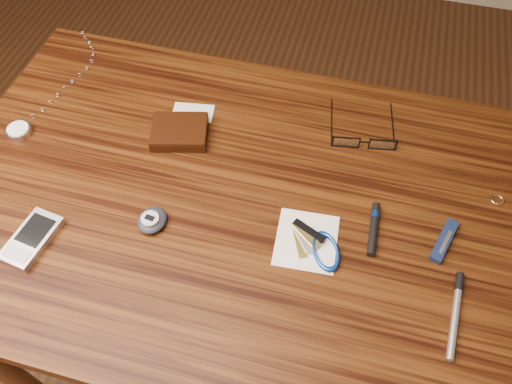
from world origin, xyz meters
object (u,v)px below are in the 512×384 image
pocket_knife (444,241)px  silver_pen (456,308)px  pda_phone (32,239)px  pedometer (152,220)px  desk (223,226)px  wallet_and_card (180,131)px  eyeglasses (364,141)px  pocket_watch (22,127)px  notepad_keys (316,245)px

pocket_knife → silver_pen: size_ratio=0.62×
pda_phone → pedometer: 0.20m
pedometer → silver_pen: 0.50m
desk → wallet_and_card: 0.20m
pocket_knife → pda_phone: bearing=-165.3°
eyeglasses → pocket_watch: (-0.64, -0.13, -0.01)m
pocket_watch → notepad_keys: size_ratio=2.63×
pocket_knife → silver_pen: bearing=-78.6°
pocket_knife → silver_pen: 0.12m
desk → pda_phone: 0.33m
desk → pocket_knife: (0.38, 0.00, 0.11)m
wallet_and_card → silver_pen: 0.57m
pocket_watch → notepad_keys: pocket_watch is taller
eyeglasses → pocket_watch: eyeglasses is taller
notepad_keys → pocket_knife: 0.21m
pedometer → wallet_and_card: bearing=96.5°
pedometer → eyeglasses: bearing=39.7°
desk → eyeglasses: (0.23, 0.18, 0.11)m
eyeglasses → pocket_knife: (0.16, -0.18, -0.01)m
eyeglasses → pocket_watch: bearing=-168.7°
pedometer → notepad_keys: (0.27, 0.03, -0.01)m
pda_phone → notepad_keys: (0.45, 0.11, -0.00)m
wallet_and_card → pda_phone: (-0.15, -0.28, -0.00)m
pda_phone → pedometer: pedometer is taller
eyeglasses → pocket_watch: 0.65m
wallet_and_card → pocket_watch: wallet_and_card is taller
pda_phone → pedometer: size_ratio=1.84×
pocket_watch → pedometer: (0.32, -0.14, 0.00)m
notepad_keys → eyeglasses: bearing=79.5°
notepad_keys → pocket_knife: pocket_knife is taller
eyeglasses → notepad_keys: bearing=-100.5°
pocket_watch → pocket_knife: pocket_watch is taller
notepad_keys → silver_pen: (0.22, -0.05, 0.00)m
wallet_and_card → silver_pen: (0.52, -0.22, -0.01)m
pda_phone → notepad_keys: 0.46m
pocket_knife → eyeglasses: bearing=131.7°
wallet_and_card → pocket_watch: (-0.30, -0.06, -0.00)m
pocket_watch → pda_phone: pda_phone is taller
pocket_knife → pedometer: bearing=-169.4°
pocket_watch → pda_phone: (0.14, -0.22, 0.00)m
pocket_watch → pocket_knife: size_ratio=3.83×
pedometer → notepad_keys: 0.28m
wallet_and_card → pedometer: (0.02, -0.20, -0.00)m
pocket_watch → silver_pen: size_ratio=2.36×
pda_phone → eyeglasses: bearing=35.0°
wallet_and_card → eyeglasses: 0.35m
desk → pocket_watch: (-0.41, 0.05, 0.11)m
silver_pen → notepad_keys: bearing=166.9°
desk → silver_pen: 0.43m
notepad_keys → wallet_and_card: bearing=149.9°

